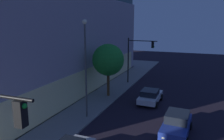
{
  "coord_description": "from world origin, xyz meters",
  "views": [
    {
      "loc": [
        -11.38,
        -3.02,
        8.92
      ],
      "look_at": [
        4.98,
        3.59,
        5.19
      ],
      "focal_mm": 35.61,
      "sensor_mm": 36.0,
      "label": 1
    }
  ],
  "objects_px": {
    "traffic_light_far_corner": "(137,53)",
    "sidewalk_tree": "(108,60)",
    "street_lamp_sidewalk": "(85,59)",
    "car_white": "(150,96)",
    "modern_building": "(17,33)",
    "car_blue": "(177,124)"
  },
  "relations": [
    {
      "from": "street_lamp_sidewalk",
      "to": "sidewalk_tree",
      "type": "bearing_deg",
      "value": 4.9
    },
    {
      "from": "street_lamp_sidewalk",
      "to": "car_blue",
      "type": "distance_m",
      "value": 9.64
    },
    {
      "from": "traffic_light_far_corner",
      "to": "street_lamp_sidewalk",
      "type": "height_order",
      "value": "street_lamp_sidewalk"
    },
    {
      "from": "sidewalk_tree",
      "to": "car_blue",
      "type": "relative_size",
      "value": 1.35
    },
    {
      "from": "traffic_light_far_corner",
      "to": "street_lamp_sidewalk",
      "type": "xyz_separation_m",
      "value": [
        -13.47,
        1.03,
        1.15
      ]
    },
    {
      "from": "traffic_light_far_corner",
      "to": "car_white",
      "type": "height_order",
      "value": "traffic_light_far_corner"
    },
    {
      "from": "street_lamp_sidewalk",
      "to": "sidewalk_tree",
      "type": "height_order",
      "value": "street_lamp_sidewalk"
    },
    {
      "from": "modern_building",
      "to": "street_lamp_sidewalk",
      "type": "xyz_separation_m",
      "value": [
        -8.36,
        -16.13,
        -1.73
      ]
    },
    {
      "from": "modern_building",
      "to": "car_white",
      "type": "height_order",
      "value": "modern_building"
    },
    {
      "from": "modern_building",
      "to": "car_white",
      "type": "xyz_separation_m",
      "value": [
        -2.0,
        -20.86,
        -6.68
      ]
    },
    {
      "from": "modern_building",
      "to": "car_blue",
      "type": "bearing_deg",
      "value": -108.97
    },
    {
      "from": "sidewalk_tree",
      "to": "street_lamp_sidewalk",
      "type": "bearing_deg",
      "value": -175.1
    },
    {
      "from": "street_lamp_sidewalk",
      "to": "car_white",
      "type": "distance_m",
      "value": 9.34
    },
    {
      "from": "traffic_light_far_corner",
      "to": "modern_building",
      "type": "bearing_deg",
      "value": 106.58
    },
    {
      "from": "street_lamp_sidewalk",
      "to": "traffic_light_far_corner",
      "type": "bearing_deg",
      "value": -4.36
    },
    {
      "from": "street_lamp_sidewalk",
      "to": "car_blue",
      "type": "height_order",
      "value": "street_lamp_sidewalk"
    },
    {
      "from": "traffic_light_far_corner",
      "to": "sidewalk_tree",
      "type": "xyz_separation_m",
      "value": [
        -6.86,
        1.59,
        -0.01
      ]
    },
    {
      "from": "street_lamp_sidewalk",
      "to": "sidewalk_tree",
      "type": "xyz_separation_m",
      "value": [
        6.61,
        0.57,
        -1.16
      ]
    },
    {
      "from": "car_blue",
      "to": "car_white",
      "type": "bearing_deg",
      "value": 29.23
    },
    {
      "from": "traffic_light_far_corner",
      "to": "car_white",
      "type": "relative_size",
      "value": 1.5
    },
    {
      "from": "modern_building",
      "to": "street_lamp_sidewalk",
      "type": "height_order",
      "value": "modern_building"
    },
    {
      "from": "traffic_light_far_corner",
      "to": "car_white",
      "type": "distance_m",
      "value": 8.87
    }
  ]
}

